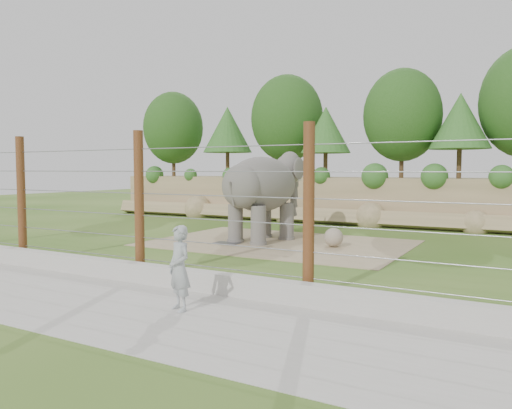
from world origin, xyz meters
The scene contains 10 objects.
ground centered at (0.00, 0.00, 0.00)m, with size 90.00×90.00×0.00m, color #325E17.
back_embankment centered at (0.59, 12.68, 3.97)m, with size 30.00×5.52×8.77m.
dirt_patch centered at (0.50, 3.00, 0.01)m, with size 10.00×7.00×0.02m, color #988863.
drain_grate centered at (-1.22, 1.81, 0.04)m, with size 1.00×0.60×0.03m, color #262628.
elephant centered at (-0.40, 3.17, 1.82)m, with size 1.92×4.49×3.64m, color #635D58, non-canonical shape.
stone_ball centered at (2.79, 3.05, 0.38)m, with size 0.72×0.72×0.72m, color gray.
retaining_wall centered at (0.00, -5.00, 0.25)m, with size 26.00×0.35×0.50m, color #B3B0A7.
walkway centered at (0.00, -7.00, 0.01)m, with size 26.00×4.00×0.01m, color #B3B0A7.
barrier_fence centered at (0.00, -4.50, 2.00)m, with size 20.26×0.26×4.00m.
zookeeper centered at (3.00, -6.60, 0.90)m, with size 0.65×0.43×1.79m, color silver.
Camera 1 is at (9.40, -14.74, 2.94)m, focal length 35.00 mm.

